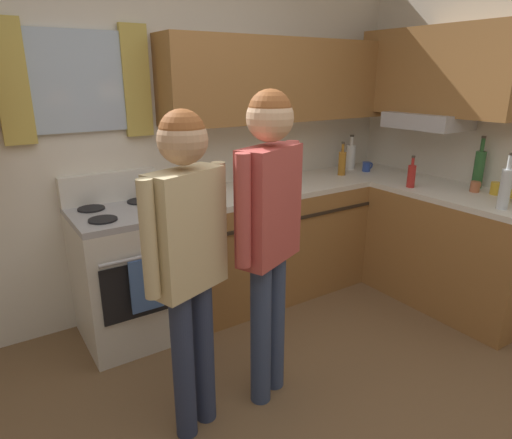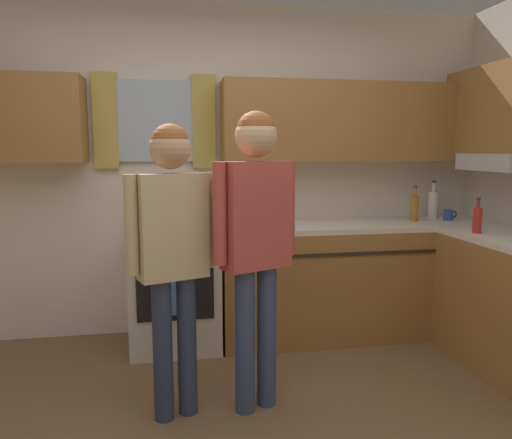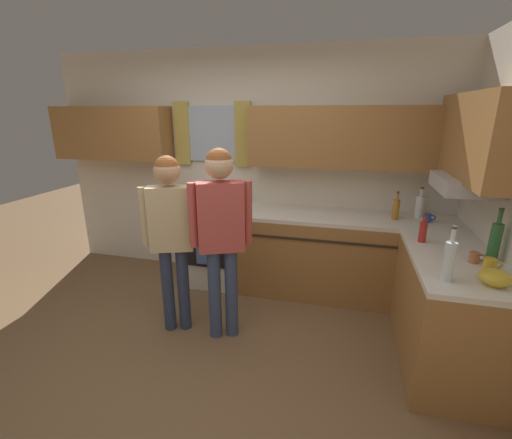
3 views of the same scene
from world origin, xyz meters
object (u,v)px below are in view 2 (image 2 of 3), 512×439
at_px(adult_left, 172,237).
at_px(adult_in_plaid, 256,226).
at_px(bottle_milk_white, 433,204).
at_px(stove_oven, 175,284).
at_px(bottle_sauce_red, 477,220).
at_px(bottle_oil_amber, 414,208).
at_px(mug_cobalt_blue, 449,215).

height_order(adult_left, adult_in_plaid, adult_in_plaid).
bearing_deg(bottle_milk_white, stove_oven, -176.23).
relative_size(stove_oven, adult_in_plaid, 0.66).
relative_size(bottle_milk_white, adult_left, 0.20).
xyz_separation_m(stove_oven, adult_left, (-0.01, -1.02, 0.54)).
bearing_deg(bottle_milk_white, adult_left, -151.74).
bearing_deg(bottle_sauce_red, bottle_oil_amber, 102.93).
bearing_deg(bottle_sauce_red, mug_cobalt_blue, 75.24).
xyz_separation_m(stove_oven, mug_cobalt_blue, (2.21, -0.01, 0.48)).
relative_size(bottle_sauce_red, bottle_oil_amber, 0.86).
bearing_deg(bottle_oil_amber, mug_cobalt_blue, -1.67).
bearing_deg(stove_oven, bottle_milk_white, 3.77).
relative_size(bottle_sauce_red, adult_in_plaid, 0.15).
bearing_deg(adult_in_plaid, bottle_milk_white, 33.98).
distance_m(mug_cobalt_blue, adult_left, 2.45).
relative_size(mug_cobalt_blue, adult_in_plaid, 0.07).
distance_m(bottle_sauce_red, mug_cobalt_blue, 0.63).
xyz_separation_m(stove_oven, adult_in_plaid, (0.44, -1.02, 0.58)).
relative_size(stove_oven, bottle_milk_white, 3.51).
bearing_deg(bottle_oil_amber, bottle_milk_white, 30.20).
height_order(stove_oven, adult_in_plaid, adult_in_plaid).
bearing_deg(adult_in_plaid, bottle_sauce_red, 14.05).
distance_m(bottle_milk_white, bottle_oil_amber, 0.28).
xyz_separation_m(mug_cobalt_blue, adult_in_plaid, (-1.77, -1.01, 0.11)).
bearing_deg(stove_oven, bottle_sauce_red, -16.58).
height_order(bottle_oil_amber, adult_in_plaid, adult_in_plaid).
bearing_deg(bottle_oil_amber, adult_in_plaid, -145.43).
xyz_separation_m(mug_cobalt_blue, adult_left, (-2.22, -1.01, 0.06)).
distance_m(stove_oven, bottle_milk_white, 2.23).
bearing_deg(adult_left, bottle_milk_white, 28.26).
height_order(bottle_sauce_red, adult_in_plaid, adult_in_plaid).
bearing_deg(adult_left, stove_oven, 89.30).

